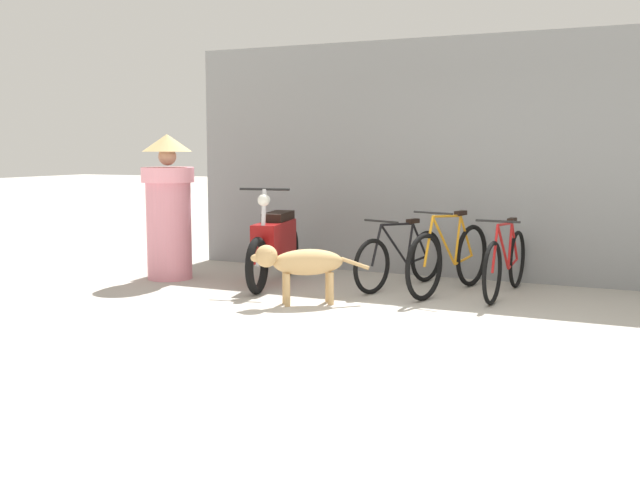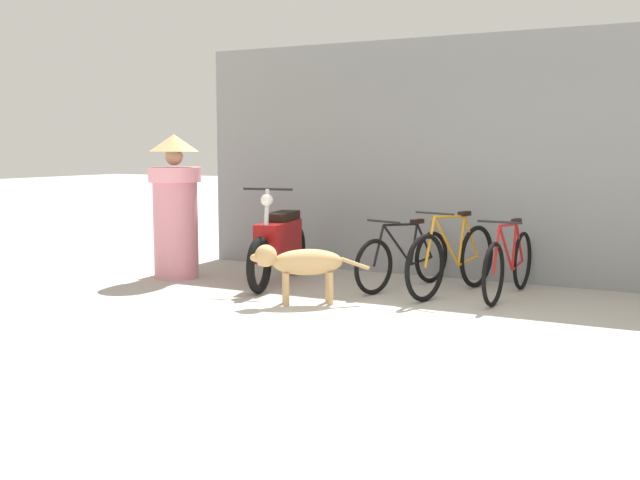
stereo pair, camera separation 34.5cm
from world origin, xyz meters
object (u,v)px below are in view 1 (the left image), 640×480
bicycle_2 (505,263)px  person_in_robes (168,205)px  bicycle_1 (449,259)px  motorcycle (274,244)px  stray_dog (301,263)px  bicycle_0 (400,259)px

bicycle_2 → person_in_robes: bearing=-77.9°
bicycle_1 → motorcycle: motorcycle is taller
person_in_robes → bicycle_2: bearing=-176.7°
motorcycle → stray_dog: bearing=29.5°
bicycle_1 → bicycle_2: 0.60m
bicycle_1 → bicycle_0: bearing=-84.0°
bicycle_0 → bicycle_1: (0.59, -0.08, 0.05)m
motorcycle → person_in_robes: bearing=-91.9°
stray_dog → person_in_robes: person_in_robes is taller
bicycle_2 → motorcycle: motorcycle is taller
motorcycle → person_in_robes: person_in_robes is taller
bicycle_1 → stray_dog: size_ratio=1.67×
motorcycle → stray_dog: size_ratio=1.82×
bicycle_2 → person_in_robes: person_in_robes is taller
person_in_robes → stray_dog: bearing=155.9°
bicycle_0 → person_in_robes: person_in_robes is taller
bicycle_2 → stray_dog: size_ratio=1.65×
bicycle_0 → motorcycle: motorcycle is taller
bicycle_2 → person_in_robes: (-3.94, -0.61, 0.55)m
bicycle_2 → motorcycle: size_ratio=0.90×
bicycle_2 → person_in_robes: size_ratio=0.98×
bicycle_0 → bicycle_1: 0.60m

